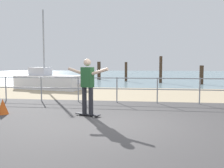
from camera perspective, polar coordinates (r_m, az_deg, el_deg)
The scene contains 12 objects.
ground_plane at distance 5.44m, azimuth 1.74°, elevation -12.03°, with size 24.00×10.00×0.04m, color #474444.
beach_strip at distance 13.29m, azimuth 5.48°, elevation -2.24°, with size 24.00×6.00×0.04m, color tan.
sea_surface at distance 41.22m, azimuth 7.17°, elevation 2.27°, with size 72.00×50.00×0.04m, color #75939E.
railing_fence at distance 9.89m, azimuth 1.16°, elevation -0.44°, with size 13.04×0.05×1.05m.
sailboat at distance 15.79m, azimuth -14.24°, elevation 0.60°, with size 5.06×2.44×5.00m.
skateboard at distance 7.41m, azimuth -5.72°, elevation -7.06°, with size 0.82×0.49×0.08m.
skateboarder at distance 7.28m, azimuth -5.78°, elevation 0.28°, with size 1.37×0.64×1.65m.
groyne_post_0 at distance 26.02m, azimuth -3.08°, elevation 3.15°, with size 0.36×0.36×1.90m, color #422D1E.
groyne_post_1 at distance 22.96m, azimuth 3.30°, elevation 2.88°, with size 0.25×0.25×1.83m, color #422D1E.
groyne_post_2 at distance 21.26m, azimuth 11.34°, elevation 3.31°, with size 0.25×0.25×2.31m, color #422D1E.
groyne_post_3 at distance 20.53m, azimuth 20.23°, elevation 1.99°, with size 0.31×0.31×1.52m, color #422D1E.
traffic_cone at distance 8.30m, azimuth -24.23°, elevation -4.91°, with size 0.36×0.36×0.50m, color #E55919.
Camera 1 is at (0.56, -6.19, 1.54)m, focal length 38.99 mm.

